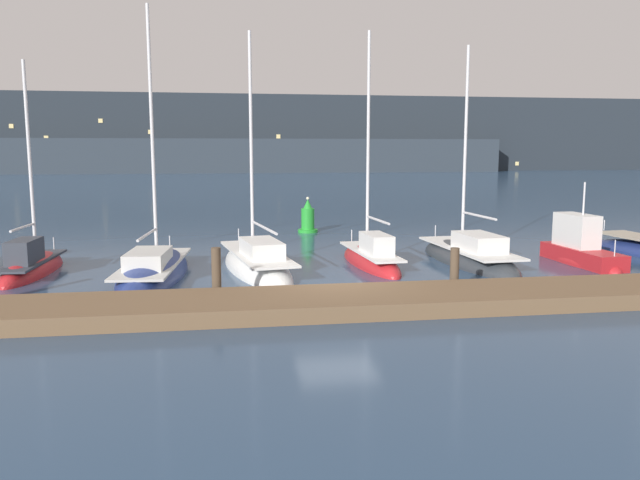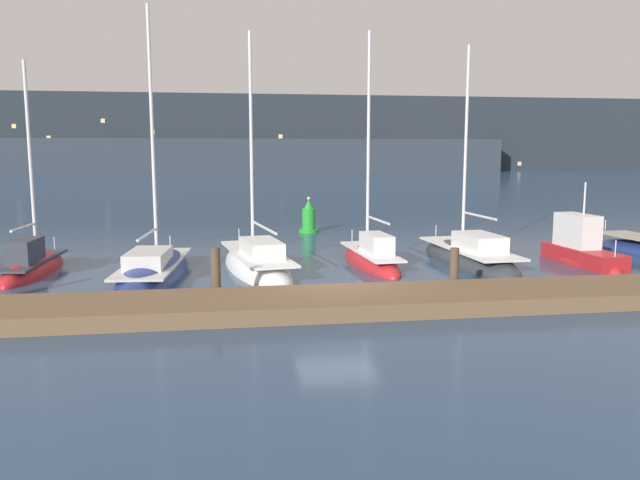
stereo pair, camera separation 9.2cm
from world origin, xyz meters
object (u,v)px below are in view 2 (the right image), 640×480
Objects in this scene: sailboat_berth_3 at (32,270)px; sailboat_berth_7 at (469,260)px; sailboat_berth_4 at (154,274)px; motorboat_berth_8 at (581,255)px; channel_buoy at (309,219)px; sailboat_berth_5 at (257,268)px; sailboat_berth_6 at (371,261)px.

sailboat_berth_3 is 16.54m from sailboat_berth_7.
sailboat_berth_4 is 16.38m from motorboat_berth_8.
sailboat_berth_3 is 15.10m from channel_buoy.
sailboat_berth_3 is 0.81× the size of sailboat_berth_4.
sailboat_berth_5 is (3.67, 0.49, 0.03)m from sailboat_berth_4.
sailboat_berth_3 is 0.90× the size of sailboat_berth_7.
sailboat_berth_7 is 11.33m from channel_buoy.
sailboat_berth_3 is 20.83m from motorboat_berth_8.
sailboat_berth_6 is (4.47, 0.46, 0.05)m from sailboat_berth_5.
sailboat_berth_3 is at bearing -139.30° from channel_buoy.
motorboat_berth_8 is (16.38, -0.03, 0.24)m from sailboat_berth_4.
sailboat_berth_3 is 1.81× the size of motorboat_berth_8.
sailboat_berth_4 is at bearing -173.33° from sailboat_berth_6.
sailboat_berth_6 is 8.31m from motorboat_berth_8.
sailboat_berth_3 is 0.88× the size of sailboat_berth_5.
sailboat_berth_3 is at bearing 179.08° from sailboat_berth_7.
sailboat_berth_3 reaches higher than channel_buoy.
sailboat_berth_5 is at bearing -177.30° from sailboat_berth_7.
channel_buoy is at bearing 96.29° from sailboat_berth_6.
sailboat_berth_7 is (16.54, -0.26, -0.04)m from sailboat_berth_3.
sailboat_berth_6 is at bearing -0.93° from sailboat_berth_3.
sailboat_berth_3 reaches higher than motorboat_berth_8.
channel_buoy is at bearing 40.70° from sailboat_berth_3.
sailboat_berth_5 is at bearing -174.13° from sailboat_berth_6.
sailboat_berth_6 reaches higher than sailboat_berth_5.
sailboat_berth_5 reaches higher than sailboat_berth_3.
sailboat_berth_4 is 8.19m from sailboat_berth_6.
motorboat_berth_8 is (20.79, -1.18, 0.18)m from sailboat_berth_3.
sailboat_berth_6 is 2.09× the size of motorboat_berth_8.
motorboat_berth_8 is at bearing -3.26° from sailboat_berth_3.
sailboat_berth_6 reaches higher than sailboat_berth_3.
sailboat_berth_6 is 10.12m from channel_buoy.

